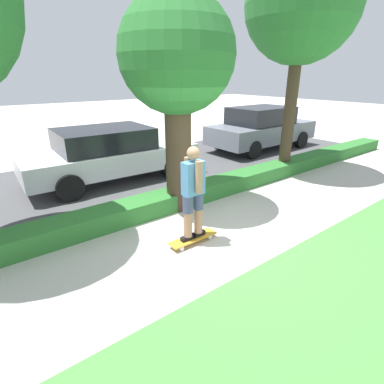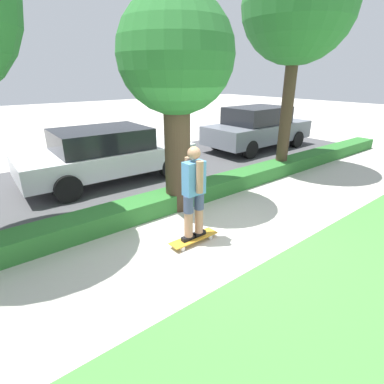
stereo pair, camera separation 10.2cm
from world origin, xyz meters
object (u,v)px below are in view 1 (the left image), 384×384
at_px(tree_far, 302,6).
at_px(parked_car_rear, 262,128).
at_px(tree_mid, 177,61).
at_px(skateboard, 193,238).
at_px(skater_person, 193,192).
at_px(parked_car_middle, 109,153).

distance_m(tree_far, parked_car_rear, 4.61).
bearing_deg(tree_mid, parked_car_rear, 24.78).
bearing_deg(skateboard, skater_person, 180.00).
distance_m(skateboard, parked_car_middle, 4.14).
relative_size(skateboard, parked_car_middle, 0.20).
distance_m(skateboard, parked_car_rear, 7.53).
relative_size(skater_person, parked_car_rear, 0.35).
bearing_deg(tree_far, skateboard, -161.28).
xyz_separation_m(skateboard, parked_car_rear, (6.35, 3.98, 0.73)).
distance_m(skater_person, parked_car_rear, 7.50).
bearing_deg(parked_car_middle, skater_person, -91.73).
bearing_deg(tree_far, tree_mid, -177.25).
bearing_deg(tree_mid, tree_far, 2.75).
xyz_separation_m(skateboard, parked_car_middle, (0.26, 4.08, 0.66)).
relative_size(tree_far, parked_car_middle, 1.25).
height_order(tree_far, parked_car_middle, tree_far).
height_order(tree_far, parked_car_rear, tree_far).
relative_size(tree_mid, parked_car_rear, 0.92).
xyz_separation_m(tree_mid, tree_far, (3.87, 0.19, 1.33)).
bearing_deg(tree_mid, skateboard, -115.95).
xyz_separation_m(skateboard, tree_far, (4.53, 1.53, 4.18)).
height_order(skater_person, tree_mid, tree_mid).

